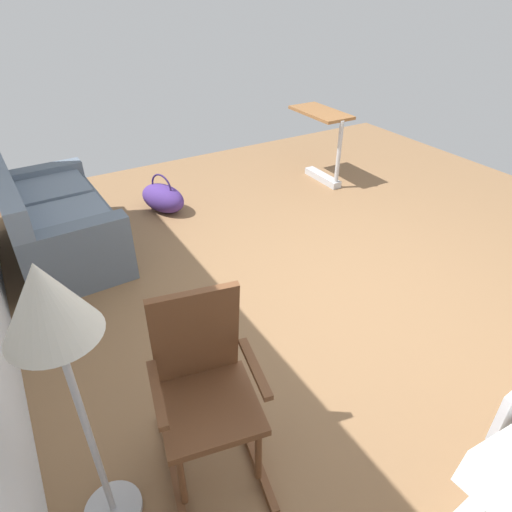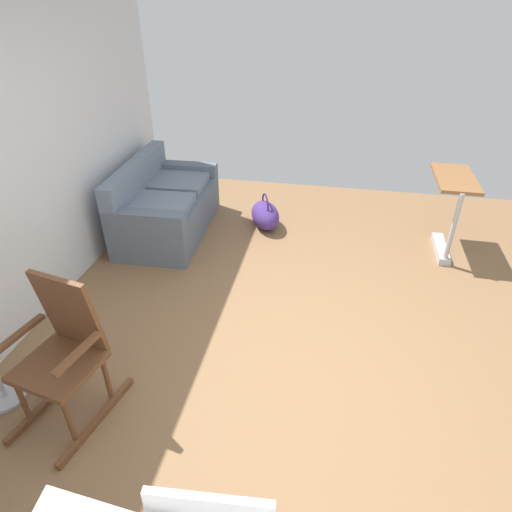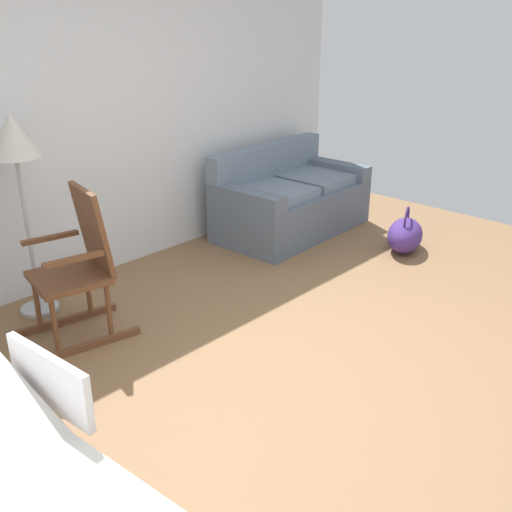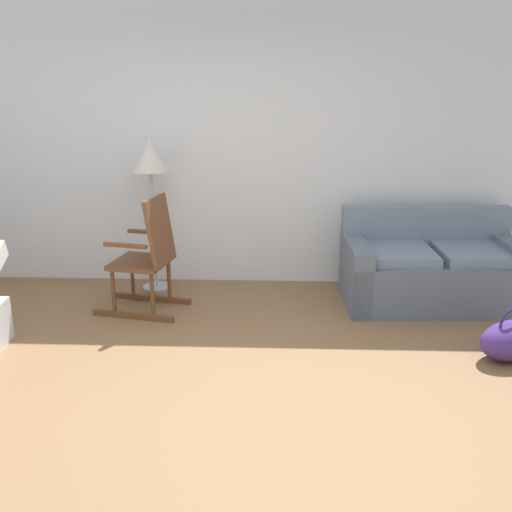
% 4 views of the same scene
% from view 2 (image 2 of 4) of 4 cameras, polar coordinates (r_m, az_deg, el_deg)
% --- Properties ---
extents(ground_plane, '(7.15, 7.15, 0.00)m').
position_cam_2_polar(ground_plane, '(3.62, 6.11, -13.25)').
color(ground_plane, olive).
extents(couch, '(1.63, 0.91, 0.85)m').
position_cam_2_polar(couch, '(5.31, -11.66, 6.18)').
color(couch, slate).
rests_on(couch, ground).
extents(rocking_chair, '(0.84, 0.61, 1.05)m').
position_cam_2_polar(rocking_chair, '(3.20, -23.60, -11.43)').
color(rocking_chair, brown).
rests_on(rocking_chair, ground).
extents(overbed_table, '(0.84, 0.41, 0.84)m').
position_cam_2_polar(overbed_table, '(5.14, 23.92, 5.92)').
color(overbed_table, '#B2B5BA').
rests_on(overbed_table, ground).
extents(duffel_bag, '(0.64, 0.51, 0.43)m').
position_cam_2_polar(duffel_bag, '(5.37, 1.21, 5.36)').
color(duffel_bag, '#472D7A').
rests_on(duffel_bag, ground).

